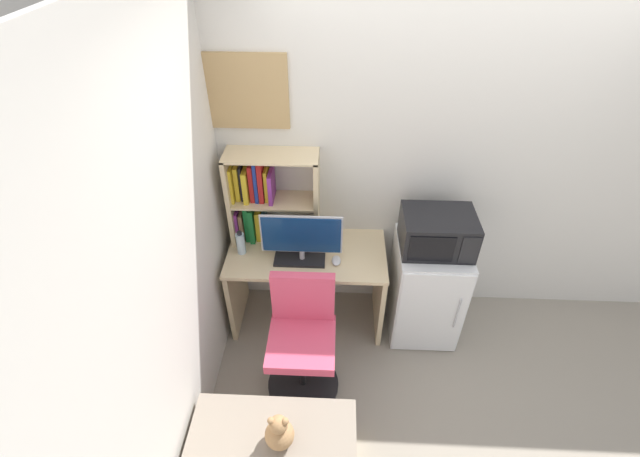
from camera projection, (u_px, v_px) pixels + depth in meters
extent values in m
cube|color=silver|center=(501.00, 168.00, 3.08)|extent=(6.40, 0.04, 2.60)
cube|color=silver|center=(132.00, 347.00, 1.88)|extent=(0.04, 4.40, 2.60)
cube|color=beige|center=(307.00, 254.00, 3.25)|extent=(1.17, 0.59, 0.03)
cube|color=beige|center=(237.00, 286.00, 3.49)|extent=(0.04, 0.53, 0.70)
cube|color=beige|center=(379.00, 290.00, 3.45)|extent=(0.04, 0.53, 0.70)
cube|color=beige|center=(232.00, 198.00, 3.17)|extent=(0.03, 0.26, 0.72)
cube|color=beige|center=(317.00, 200.00, 3.15)|extent=(0.03, 0.26, 0.72)
cube|color=beige|center=(271.00, 156.00, 2.94)|extent=(0.65, 0.26, 0.01)
cube|color=beige|center=(274.00, 200.00, 3.17)|extent=(0.59, 0.26, 0.01)
cube|color=purple|center=(239.00, 222.00, 3.32)|extent=(0.02, 0.20, 0.26)
cube|color=brown|center=(244.00, 222.00, 3.32)|extent=(0.03, 0.22, 0.25)
cube|color=#197233|center=(249.00, 219.00, 3.31)|extent=(0.03, 0.19, 0.31)
cube|color=#197233|center=(253.00, 220.00, 3.30)|extent=(0.04, 0.22, 0.29)
cube|color=gold|center=(260.00, 222.00, 3.32)|extent=(0.04, 0.18, 0.26)
cube|color=teal|center=(264.00, 223.00, 3.33)|extent=(0.02, 0.17, 0.23)
cube|color=gold|center=(233.00, 181.00, 3.10)|extent=(0.02, 0.19, 0.27)
cube|color=gold|center=(238.00, 181.00, 3.11)|extent=(0.03, 0.15, 0.27)
cube|color=black|center=(243.00, 181.00, 3.11)|extent=(0.02, 0.15, 0.27)
cube|color=gold|center=(247.00, 183.00, 3.11)|extent=(0.04, 0.20, 0.25)
cube|color=#B21E1E|center=(253.00, 180.00, 3.10)|extent=(0.03, 0.16, 0.29)
cube|color=navy|center=(257.00, 179.00, 3.09)|extent=(0.02, 0.17, 0.32)
cube|color=#B21E1E|center=(262.00, 179.00, 3.09)|extent=(0.03, 0.17, 0.31)
cube|color=gold|center=(267.00, 183.00, 3.11)|extent=(0.02, 0.16, 0.25)
cube|color=purple|center=(272.00, 185.00, 3.10)|extent=(0.03, 0.20, 0.23)
cylinder|color=#B7B7BC|center=(302.00, 259.00, 3.16)|extent=(0.16, 0.16, 0.02)
cylinder|color=#B7B7BC|center=(302.00, 254.00, 3.14)|extent=(0.04, 0.04, 0.08)
cube|color=#B7B7BC|center=(301.00, 234.00, 3.03)|extent=(0.57, 0.01, 0.31)
cube|color=navy|center=(301.00, 235.00, 3.02)|extent=(0.55, 0.02, 0.29)
cube|color=black|center=(300.00, 260.00, 3.16)|extent=(0.37, 0.15, 0.02)
ellipsoid|color=silver|center=(336.00, 261.00, 3.14)|extent=(0.07, 0.11, 0.03)
cylinder|color=silver|center=(241.00, 243.00, 3.18)|extent=(0.06, 0.06, 0.17)
cylinder|color=black|center=(239.00, 233.00, 3.12)|extent=(0.04, 0.04, 0.02)
cube|color=white|center=(425.00, 288.00, 3.37)|extent=(0.51, 0.53, 0.84)
cube|color=white|center=(431.00, 315.00, 3.16)|extent=(0.49, 0.01, 0.81)
cylinder|color=#B2B2B7|center=(457.00, 313.00, 3.12)|extent=(0.01, 0.01, 0.30)
cube|color=black|center=(437.00, 232.00, 3.03)|extent=(0.50, 0.37, 0.27)
cube|color=black|center=(432.00, 249.00, 2.88)|extent=(0.30, 0.01, 0.21)
cube|color=black|center=(470.00, 250.00, 2.87)|extent=(0.12, 0.01, 0.22)
cylinder|color=black|center=(303.00, 384.00, 3.17)|extent=(0.51, 0.51, 0.04)
cylinder|color=black|center=(303.00, 365.00, 3.03)|extent=(0.04, 0.04, 0.46)
cube|color=#D84766|center=(302.00, 343.00, 2.87)|extent=(0.44, 0.44, 0.07)
cube|color=#D84766|center=(303.00, 296.00, 2.89)|extent=(0.42, 0.06, 0.39)
sphere|color=#AD7F51|center=(280.00, 435.00, 2.41)|extent=(0.17, 0.17, 0.17)
sphere|color=#AD7F51|center=(278.00, 425.00, 2.34)|extent=(0.10, 0.10, 0.10)
sphere|color=#AD7F51|center=(271.00, 421.00, 2.32)|extent=(0.04, 0.04, 0.04)
sphere|color=#AD7F51|center=(285.00, 421.00, 2.31)|extent=(0.04, 0.04, 0.04)
cube|color=tan|center=(229.00, 92.00, 2.80)|extent=(0.77, 0.02, 0.49)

